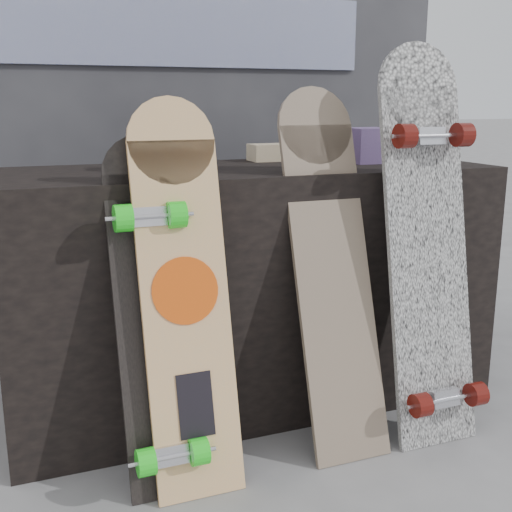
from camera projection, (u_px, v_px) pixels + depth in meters
name	position (u px, v px, depth m)	size (l,w,h in m)	color
ground	(311.00, 465.00, 1.83)	(60.00, 60.00, 0.00)	slate
vendor_table	(249.00, 285.00, 2.19)	(1.60, 0.60, 0.80)	black
booth	(179.00, 80.00, 2.79)	(2.40, 0.22, 2.20)	#313136
merch_box_purple	(160.00, 154.00, 2.01)	(0.18, 0.12, 0.10)	#413062
merch_box_small	(368.00, 145.00, 2.25)	(0.14, 0.14, 0.12)	#413062
merch_box_flat	(279.00, 152.00, 2.33)	(0.22, 0.10, 0.06)	#D1B78C
longboard_geisha	(184.00, 285.00, 1.68)	(0.23, 0.27, 1.03)	tan
longboard_celtic	(331.00, 259.00, 1.88)	(0.24, 0.35, 1.06)	tan
longboard_cascadia	(428.00, 238.00, 1.90)	(0.27, 0.31, 1.18)	white
skateboard_dark	(155.00, 311.00, 1.68)	(0.21, 0.32, 0.93)	black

